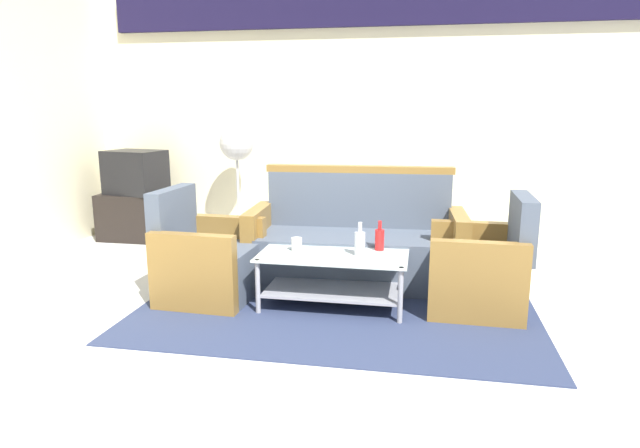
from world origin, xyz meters
The scene contains 13 objects.
ground_plane centered at (0.00, 0.00, 0.00)m, with size 14.00×14.00×0.00m, color white.
wall_back centered at (0.00, 3.05, 1.48)m, with size 6.52×0.19×2.80m.
rug centered at (-0.04, 0.87, 0.01)m, with size 2.90×2.00×0.01m, color #2D3856.
couch centered at (0.02, 1.47, 0.32)m, with size 1.83×0.82×0.96m.
armchair_left centered at (-1.08, 0.87, 0.29)m, with size 0.73×0.79×0.85m.
armchair_right centered at (1.00, 1.01, 0.29)m, with size 0.71×0.77×0.85m.
coffee_table centered at (-0.07, 0.85, 0.27)m, with size 1.10×0.60×0.40m.
bottle_red centered at (0.26, 1.02, 0.50)m, with size 0.07×0.07×0.23m.
bottle_clear centered at (0.13, 0.84, 0.50)m, with size 0.08×0.08×0.25m.
cup centered at (-0.36, 0.88, 0.46)m, with size 0.08×0.08×0.10m, color silver.
tv_stand centered at (-2.58, 2.55, 0.26)m, with size 0.80×0.50×0.52m, color black.
television centered at (-2.58, 2.55, 0.76)m, with size 0.68×0.55×0.48m.
pedestal_fan centered at (-1.41, 2.60, 1.01)m, with size 0.36×0.36×1.27m.
Camera 1 is at (0.55, -3.00, 1.49)m, focal length 30.59 mm.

